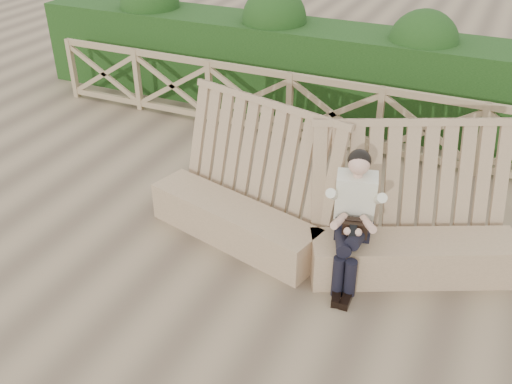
% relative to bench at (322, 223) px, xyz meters
% --- Properties ---
extents(ground, '(60.00, 60.00, 0.00)m').
position_rel_bench_xyz_m(ground, '(-0.75, -0.83, -0.40)').
color(ground, brown).
rests_on(ground, ground).
extents(bench, '(4.29, 1.64, 1.61)m').
position_rel_bench_xyz_m(bench, '(0.00, 0.00, 0.00)').
color(bench, olive).
rests_on(bench, ground).
extents(woman, '(0.51, 0.93, 1.47)m').
position_rel_bench_xyz_m(woman, '(0.41, -0.25, 0.39)').
color(woman, black).
rests_on(woman, ground).
extents(guardrail, '(10.10, 0.09, 1.10)m').
position_rel_bench_xyz_m(guardrail, '(-0.75, 2.67, 0.15)').
color(guardrail, '#957C57').
rests_on(guardrail, ground).
extents(hedge, '(12.00, 1.20, 1.50)m').
position_rel_bench_xyz_m(hedge, '(-0.75, 3.87, 0.35)').
color(hedge, black).
rests_on(hedge, ground).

